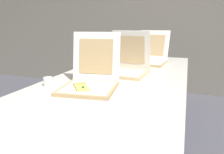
# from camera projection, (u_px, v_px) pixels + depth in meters

# --- Properties ---
(wall_back) EXTENTS (10.00, 0.10, 2.60)m
(wall_back) POSITION_uv_depth(u_px,v_px,m) (159.00, 13.00, 3.45)
(wall_back) COLOR gray
(wall_back) RESTS_ON ground
(table) EXTENTS (0.99, 2.49, 0.73)m
(table) POSITION_uv_depth(u_px,v_px,m) (118.00, 84.00, 1.61)
(table) COLOR beige
(table) RESTS_ON ground
(pizza_box_front) EXTENTS (0.38, 0.43, 0.35)m
(pizza_box_front) POSITION_uv_depth(u_px,v_px,m) (90.00, 81.00, 1.35)
(pizza_box_front) COLOR tan
(pizza_box_front) RESTS_ON table
(pizza_box_middle) EXTENTS (0.36, 0.36, 0.35)m
(pizza_box_middle) POSITION_uv_depth(u_px,v_px,m) (127.00, 68.00, 1.75)
(pizza_box_middle) COLOR tan
(pizza_box_middle) RESTS_ON table
(pizza_box_back) EXTENTS (0.37, 0.48, 0.34)m
(pizza_box_back) POSITION_uv_depth(u_px,v_px,m) (149.00, 58.00, 2.24)
(pizza_box_back) COLOR tan
(pizza_box_back) RESTS_ON table
(cup_white_near_left) EXTENTS (0.06, 0.06, 0.06)m
(cup_white_near_left) POSITION_uv_depth(u_px,v_px,m) (48.00, 82.00, 1.41)
(cup_white_near_left) COLOR white
(cup_white_near_left) RESTS_ON table
(cup_white_far) EXTENTS (0.06, 0.06, 0.06)m
(cup_white_far) POSITION_uv_depth(u_px,v_px,m) (104.00, 65.00, 1.99)
(cup_white_far) COLOR white
(cup_white_far) RESTS_ON table
(cup_white_mid) EXTENTS (0.06, 0.06, 0.06)m
(cup_white_mid) POSITION_uv_depth(u_px,v_px,m) (81.00, 72.00, 1.71)
(cup_white_mid) COLOR white
(cup_white_mid) RESTS_ON table
(napkin_pile) EXTENTS (0.18, 0.18, 0.01)m
(napkin_pile) POSITION_uv_depth(u_px,v_px,m) (105.00, 133.00, 0.80)
(napkin_pile) COLOR white
(napkin_pile) RESTS_ON table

